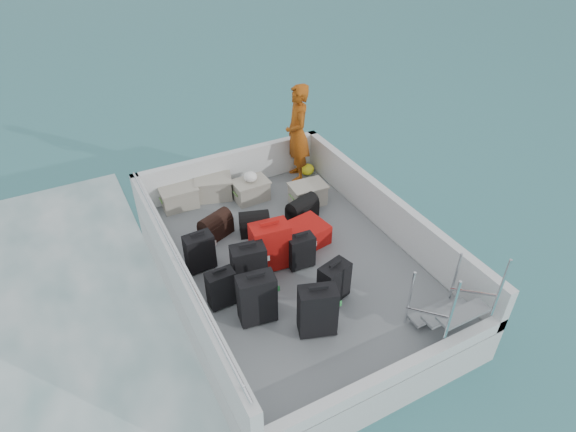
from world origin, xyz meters
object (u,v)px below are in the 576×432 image
crate_2 (251,191)px  suitcase_1 (222,289)px  suitcase_0 (257,299)px  suitcase_6 (334,282)px  crate_0 (179,198)px  passenger (297,134)px  suitcase_7 (301,252)px  suitcase_5 (270,246)px  crate_3 (308,195)px  suitcase_3 (317,311)px  crate_1 (214,188)px  suitcase_8 (300,236)px  suitcase_4 (249,267)px  suitcase_2 (200,252)px

crate_2 → suitcase_1: bearing=-122.8°
suitcase_0 → suitcase_1: size_ratio=1.31×
crate_2 → suitcase_6: bearing=-90.2°
crate_0 → passenger: size_ratio=0.32×
suitcase_0 → crate_2: 2.88m
suitcase_0 → suitcase_7: (1.02, 0.66, -0.10)m
suitcase_5 → crate_3: bearing=48.7°
suitcase_3 → suitcase_7: (0.43, 1.20, -0.09)m
suitcase_1 → crate_1: suitcase_1 is taller
crate_0 → crate_1: (0.64, 0.00, 0.01)m
suitcase_3 → suitcase_8: 1.79m
suitcase_7 → crate_3: bearing=60.8°
suitcase_1 → suitcase_4: size_ratio=0.81×
crate_1 → crate_2: size_ratio=1.06×
crate_1 → crate_0: bearing=180.0°
crate_0 → passenger: (2.31, -0.09, 0.75)m
suitcase_1 → suitcase_5: size_ratio=0.74×
suitcase_0 → suitcase_3: bearing=-34.2°
suitcase_5 → crate_2: 1.87m
suitcase_3 → suitcase_8: suitcase_3 is taller
suitcase_1 → suitcase_2: size_ratio=0.95×
suitcase_2 → suitcase_5: size_ratio=0.78×
suitcase_8 → crate_3: size_ratio=1.43×
suitcase_4 → crate_0: suitcase_4 is taller
passenger → suitcase_5: bearing=-21.4°
suitcase_5 → crate_3: (1.33, 1.21, -0.20)m
crate_0 → suitcase_6: bearing=-69.2°
crate_1 → suitcase_5: bearing=-87.7°
suitcase_4 → crate_2: (0.93, 2.02, -0.17)m
crate_2 → suitcase_0: bearing=-112.5°
suitcase_2 → crate_1: (0.85, 1.72, -0.11)m
suitcase_0 → crate_0: size_ratio=1.24×
suitcase_1 → suitcase_8: (1.57, 0.64, -0.12)m
suitcase_0 → crate_1: bearing=88.4°
crate_1 → suitcase_7: bearing=-78.3°
suitcase_3 → suitcase_2: bearing=134.8°
suitcase_6 → suitcase_8: bearing=67.1°
suitcase_2 → suitcase_3: size_ratio=0.82×
suitcase_0 → suitcase_1: (-0.31, 0.47, -0.09)m
passenger → suitcase_7: bearing=-11.4°
suitcase_7 → suitcase_1: bearing=-167.9°
suitcase_0 → suitcase_8: size_ratio=0.89×
suitcase_7 → passenger: (1.18, 2.29, 0.65)m
suitcase_3 → suitcase_7: size_ratio=1.32×
suitcase_3 → suitcase_4: suitcase_3 is taller
passenger → crate_2: bearing=-59.2°
suitcase_1 → passenger: passenger is taller
suitcase_8 → crate_3: bearing=-44.1°
suitcase_8 → crate_2: 1.56m
suitcase_6 → suitcase_1: bearing=141.3°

